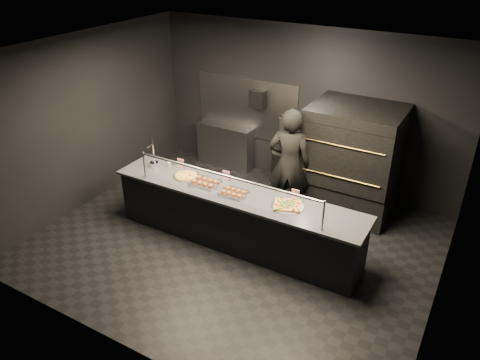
# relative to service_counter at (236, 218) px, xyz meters

# --- Properties ---
(room) EXTENTS (6.04, 6.00, 3.00)m
(room) POSITION_rel_service_counter_xyz_m (-0.02, 0.05, 1.03)
(room) COLOR black
(room) RESTS_ON ground
(service_counter) EXTENTS (4.10, 0.78, 1.37)m
(service_counter) POSITION_rel_service_counter_xyz_m (0.00, 0.00, 0.00)
(service_counter) COLOR black
(service_counter) RESTS_ON ground
(pizza_oven) EXTENTS (1.50, 1.23, 1.91)m
(pizza_oven) POSITION_rel_service_counter_xyz_m (1.20, 1.90, 0.50)
(pizza_oven) COLOR black
(pizza_oven) RESTS_ON ground
(prep_shelf) EXTENTS (1.20, 0.35, 0.90)m
(prep_shelf) POSITION_rel_service_counter_xyz_m (-1.60, 2.32, -0.01)
(prep_shelf) COLOR #99999E
(prep_shelf) RESTS_ON ground
(towel_dispenser) EXTENTS (0.30, 0.20, 0.35)m
(towel_dispenser) POSITION_rel_service_counter_xyz_m (-0.90, 2.39, 1.09)
(towel_dispenser) COLOR black
(towel_dispenser) RESTS_ON room
(fire_extinguisher) EXTENTS (0.14, 0.14, 0.51)m
(fire_extinguisher) POSITION_rel_service_counter_xyz_m (-0.35, 2.40, 0.60)
(fire_extinguisher) COLOR #B2B2B7
(fire_extinguisher) RESTS_ON room
(beer_tap) EXTENTS (0.15, 0.21, 0.57)m
(beer_tap) POSITION_rel_service_counter_xyz_m (-1.63, 0.07, 0.62)
(beer_tap) COLOR silver
(beer_tap) RESTS_ON service_counter
(round_pizza) EXTENTS (0.42, 0.42, 0.03)m
(round_pizza) POSITION_rel_service_counter_xyz_m (-0.95, 0.05, 0.47)
(round_pizza) COLOR silver
(round_pizza) RESTS_ON service_counter
(slider_tray_a) EXTENTS (0.52, 0.44, 0.07)m
(slider_tray_a) POSITION_rel_service_counter_xyz_m (-0.55, -0.00, 0.48)
(slider_tray_a) COLOR silver
(slider_tray_a) RESTS_ON service_counter
(slider_tray_b) EXTENTS (0.47, 0.40, 0.06)m
(slider_tray_b) POSITION_rel_service_counter_xyz_m (-0.00, -0.06, 0.48)
(slider_tray_b) COLOR silver
(slider_tray_b) RESTS_ON service_counter
(square_pizza) EXTENTS (0.48, 0.48, 0.05)m
(square_pizza) POSITION_rel_service_counter_xyz_m (0.85, 0.02, 0.47)
(square_pizza) COLOR silver
(square_pizza) RESTS_ON service_counter
(condiment_jar) EXTENTS (0.14, 0.06, 0.09)m
(condiment_jar) POSITION_rel_service_counter_xyz_m (-1.37, 0.19, 0.50)
(condiment_jar) COLOR silver
(condiment_jar) RESTS_ON service_counter
(tent_cards) EXTENTS (2.20, 0.04, 0.15)m
(tent_cards) POSITION_rel_service_counter_xyz_m (-0.24, 0.28, 0.53)
(tent_cards) COLOR white
(tent_cards) RESTS_ON service_counter
(trash_bin) EXTENTS (0.42, 0.42, 0.71)m
(trash_bin) POSITION_rel_service_counter_xyz_m (-0.20, 2.13, -0.11)
(trash_bin) COLOR black
(trash_bin) RESTS_ON ground
(worker) EXTENTS (0.81, 0.63, 1.95)m
(worker) POSITION_rel_service_counter_xyz_m (0.34, 1.18, 0.51)
(worker) COLOR black
(worker) RESTS_ON ground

